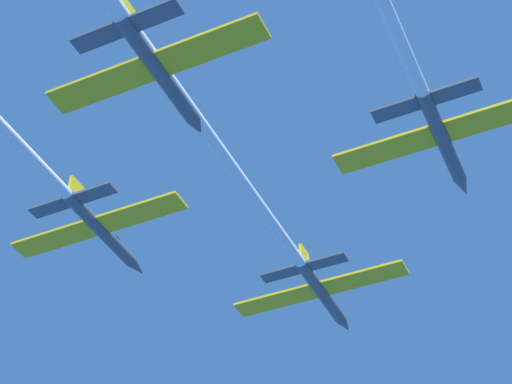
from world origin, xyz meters
name	(u,v)px	position (x,y,z in m)	size (l,w,h in m)	color
jet_lead	(270,220)	(-0.62, -10.77, -0.23)	(16.43, 44.62, 2.72)	#4C5660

